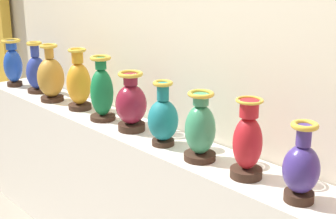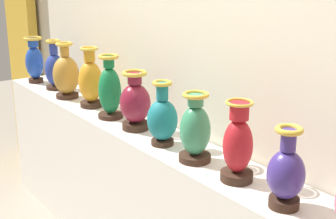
% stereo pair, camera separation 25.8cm
% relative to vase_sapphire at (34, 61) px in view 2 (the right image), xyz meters
% --- Properties ---
extents(back_wall, '(5.43, 0.14, 3.01)m').
position_rel_vase_sapphire_xyz_m(back_wall, '(1.68, 0.28, 0.41)').
color(back_wall, beige).
rests_on(back_wall, ground_plane).
extents(curtain_gold, '(0.54, 0.08, 2.61)m').
position_rel_vase_sapphire_xyz_m(curtain_gold, '(-0.68, 0.17, 0.20)').
color(curtain_gold, gold).
rests_on(curtain_gold, ground_plane).
extents(vase_sapphire, '(0.14, 0.14, 0.36)m').
position_rel_vase_sapphire_xyz_m(vase_sapphire, '(0.00, 0.00, 0.00)').
color(vase_sapphire, '#382319').
rests_on(vase_sapphire, display_shelf).
extents(vase_cobalt, '(0.14, 0.14, 0.37)m').
position_rel_vase_sapphire_xyz_m(vase_cobalt, '(0.28, 0.04, -0.02)').
color(vase_cobalt, '#382319').
rests_on(vase_cobalt, display_shelf).
extents(vase_ochre, '(0.18, 0.18, 0.39)m').
position_rel_vase_sapphire_xyz_m(vase_ochre, '(0.56, 0.00, -0.01)').
color(vase_ochre, '#382319').
rests_on(vase_ochre, display_shelf).
extents(vase_amber, '(0.16, 0.16, 0.39)m').
position_rel_vase_sapphire_xyz_m(vase_amber, '(0.85, 0.04, -0.00)').
color(vase_amber, '#382319').
rests_on(vase_amber, display_shelf).
extents(vase_emerald, '(0.15, 0.15, 0.39)m').
position_rel_vase_sapphire_xyz_m(vase_emerald, '(1.13, 0.02, 0.00)').
color(vase_emerald, '#382319').
rests_on(vase_emerald, display_shelf).
extents(vase_burgundy, '(0.18, 0.18, 0.34)m').
position_rel_vase_sapphire_xyz_m(vase_burgundy, '(1.40, 0.03, -0.02)').
color(vase_burgundy, '#382319').
rests_on(vase_burgundy, display_shelf).
extents(vase_teal, '(0.16, 0.16, 0.34)m').
position_rel_vase_sapphire_xyz_m(vase_teal, '(1.69, 0.01, -0.03)').
color(vase_teal, '#382319').
rests_on(vase_teal, display_shelf).
extents(vase_jade, '(0.16, 0.16, 0.34)m').
position_rel_vase_sapphire_xyz_m(vase_jade, '(1.96, 0.01, -0.02)').
color(vase_jade, '#382319').
rests_on(vase_jade, display_shelf).
extents(vase_crimson, '(0.14, 0.14, 0.36)m').
position_rel_vase_sapphire_xyz_m(vase_crimson, '(2.24, 0.02, -0.01)').
color(vase_crimson, '#382319').
rests_on(vase_crimson, display_shelf).
extents(vase_indigo, '(0.15, 0.15, 0.33)m').
position_rel_vase_sapphire_xyz_m(vase_indigo, '(2.53, -0.01, -0.03)').
color(vase_indigo, '#382319').
rests_on(vase_indigo, display_shelf).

